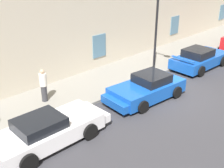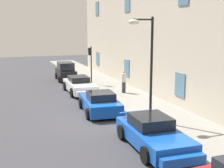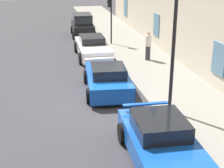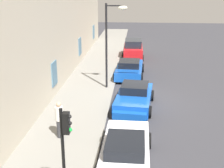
{
  "view_description": "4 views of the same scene",
  "coord_description": "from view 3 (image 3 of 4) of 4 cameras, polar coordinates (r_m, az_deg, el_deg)",
  "views": [
    {
      "loc": [
        -12.1,
        -8.06,
        7.03
      ],
      "look_at": [
        -2.61,
        1.56,
        0.93
      ],
      "focal_mm": 46.08,
      "sensor_mm": 36.0,
      "label": 1
    },
    {
      "loc": [
        16.26,
        -5.21,
        5.19
      ],
      "look_at": [
        -1.73,
        1.43,
        1.6
      ],
      "focal_mm": 48.87,
      "sensor_mm": 36.0,
      "label": 2
    },
    {
      "loc": [
        13.53,
        -2.56,
        5.96
      ],
      "look_at": [
        0.21,
        0.32,
        0.85
      ],
      "focal_mm": 54.16,
      "sensor_mm": 36.0,
      "label": 3
    },
    {
      "loc": [
        -17.55,
        0.31,
        6.87
      ],
      "look_at": [
        -1.76,
        1.64,
        1.61
      ],
      "focal_mm": 48.39,
      "sensor_mm": 36.0,
      "label": 4
    }
  ],
  "objects": [
    {
      "name": "street_lamp",
      "position": [
        12.6,
        8.84,
        11.39
      ],
      "size": [
        0.44,
        1.42,
        5.59
      ],
      "color": "black",
      "rests_on": "sidewalk"
    },
    {
      "name": "ground_plane",
      "position": [
        15.01,
        -1.38,
        -2.85
      ],
      "size": [
        80.0,
        80.0,
        0.0
      ],
      "primitive_type": "plane",
      "color": "#333338"
    },
    {
      "name": "hatchback_parked",
      "position": [
        27.61,
        -5.0,
        9.73
      ],
      "size": [
        3.74,
        1.92,
        1.78
      ],
      "color": "black",
      "rests_on": "ground"
    },
    {
      "name": "traffic_light",
      "position": [
        24.1,
        -0.32,
        12.18
      ],
      "size": [
        0.22,
        0.36,
        3.37
      ],
      "color": "black",
      "rests_on": "sidewalk"
    },
    {
      "name": "sportscar_yellow_flank",
      "position": [
        16.04,
        -0.8,
        0.97
      ],
      "size": [
        4.62,
        2.43,
        1.33
      ],
      "color": "#144CB2",
      "rests_on": "ground"
    },
    {
      "name": "sportscar_red_lead",
      "position": [
        21.41,
        -3.21,
        6.0
      ],
      "size": [
        4.96,
        2.12,
        1.29
      ],
      "color": "white",
      "rests_on": "ground"
    },
    {
      "name": "sportscar_white_middle",
      "position": [
        10.48,
        8.74,
        -10.45
      ],
      "size": [
        4.89,
        2.31,
        1.35
      ],
      "color": "#144CB2",
      "rests_on": "ground"
    },
    {
      "name": "sidewalk",
      "position": [
        16.0,
        11.44,
        -1.48
      ],
      "size": [
        60.0,
        3.6,
        0.14
      ],
      "primitive_type": "cube",
      "color": "gray",
      "rests_on": "ground"
    },
    {
      "name": "pedestrian_admiring",
      "position": [
        20.47,
        6.12,
        6.5
      ],
      "size": [
        0.45,
        0.45,
        1.74
      ],
      "color": "#333338",
      "rests_on": "sidewalk"
    }
  ]
}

